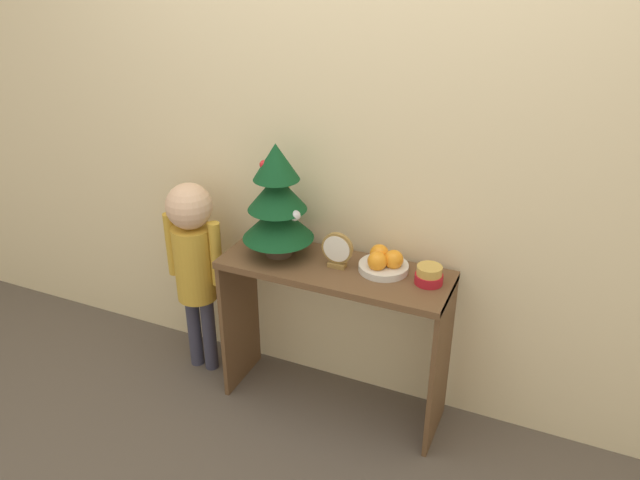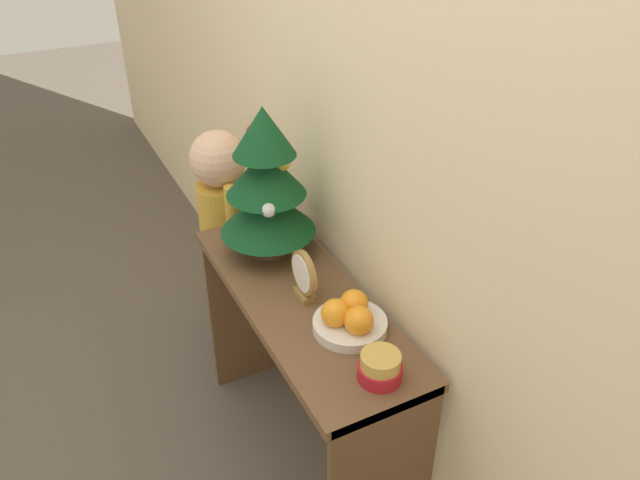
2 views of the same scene
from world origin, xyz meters
TOP-DOWN VIEW (x-y plane):
  - ground_plane at (0.00, 0.00)m, footprint 12.00×12.00m
  - back_wall at (0.00, 0.39)m, footprint 7.00×0.05m
  - console_table at (0.00, 0.17)m, footprint 0.98×0.35m
  - mini_tree at (-0.26, 0.18)m, footprint 0.31×0.31m
  - fruit_bowl at (0.19, 0.22)m, footprint 0.21×0.21m
  - singing_bowl at (0.39, 0.20)m, footprint 0.11×0.11m
  - desk_clock at (0.01, 0.18)m, footprint 0.14×0.04m
  - child_figure at (-0.70, 0.17)m, footprint 0.30×0.21m

SIDE VIEW (x-z plane):
  - ground_plane at x=0.00m, z-range 0.00..0.00m
  - console_table at x=0.00m, z-range 0.18..0.90m
  - child_figure at x=-0.70m, z-range 0.15..1.13m
  - singing_bowl at x=0.39m, z-range 0.72..0.80m
  - fruit_bowl at x=0.19m, z-range 0.71..0.81m
  - desk_clock at x=0.01m, z-range 0.72..0.88m
  - mini_tree at x=-0.26m, z-range 0.72..1.22m
  - back_wall at x=0.00m, z-range 0.00..2.50m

